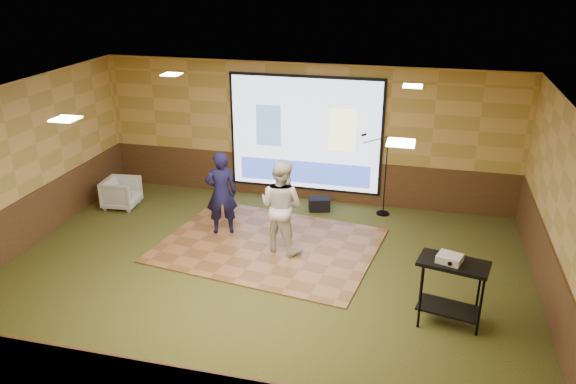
% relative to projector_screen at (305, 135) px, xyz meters
% --- Properties ---
extents(ground, '(9.00, 9.00, 0.00)m').
position_rel_projector_screen_xyz_m(ground, '(0.00, -3.44, -1.47)').
color(ground, '#2D3D1B').
rests_on(ground, ground).
extents(room_shell, '(9.04, 7.04, 3.02)m').
position_rel_projector_screen_xyz_m(room_shell, '(0.00, -3.44, 0.62)').
color(room_shell, tan).
rests_on(room_shell, ground).
extents(wainscot_back, '(9.00, 0.04, 0.95)m').
position_rel_projector_screen_xyz_m(wainscot_back, '(0.00, 0.04, -1.00)').
color(wainscot_back, '#492918').
rests_on(wainscot_back, ground).
extents(wainscot_left, '(0.04, 7.00, 0.95)m').
position_rel_projector_screen_xyz_m(wainscot_left, '(-4.48, -3.44, -1.00)').
color(wainscot_left, '#492918').
rests_on(wainscot_left, ground).
extents(wainscot_right, '(0.04, 7.00, 0.95)m').
position_rel_projector_screen_xyz_m(wainscot_right, '(4.48, -3.44, -1.00)').
color(wainscot_right, '#492918').
rests_on(wainscot_right, ground).
extents(projector_screen, '(3.32, 0.06, 2.52)m').
position_rel_projector_screen_xyz_m(projector_screen, '(0.00, 0.00, 0.00)').
color(projector_screen, black).
rests_on(projector_screen, room_shell).
extents(downlight_nw, '(0.32, 0.32, 0.02)m').
position_rel_projector_screen_xyz_m(downlight_nw, '(-2.20, -1.64, 1.50)').
color(downlight_nw, beige).
rests_on(downlight_nw, room_shell).
extents(downlight_ne, '(0.32, 0.32, 0.02)m').
position_rel_projector_screen_xyz_m(downlight_ne, '(2.20, -1.64, 1.50)').
color(downlight_ne, beige).
rests_on(downlight_ne, room_shell).
extents(downlight_sw, '(0.32, 0.32, 0.02)m').
position_rel_projector_screen_xyz_m(downlight_sw, '(-2.20, -4.94, 1.50)').
color(downlight_sw, beige).
rests_on(downlight_sw, room_shell).
extents(downlight_se, '(0.32, 0.32, 0.02)m').
position_rel_projector_screen_xyz_m(downlight_se, '(2.20, -4.94, 1.50)').
color(downlight_se, beige).
rests_on(downlight_se, room_shell).
extents(dance_floor, '(4.24, 3.46, 0.03)m').
position_rel_projector_screen_xyz_m(dance_floor, '(-0.16, -2.34, -1.46)').
color(dance_floor, '#935D36').
rests_on(dance_floor, ground).
extents(player_left, '(0.70, 0.59, 1.64)m').
position_rel_projector_screen_xyz_m(player_left, '(-1.17, -2.05, -0.63)').
color(player_left, '#141239').
rests_on(player_left, dance_floor).
extents(player_right, '(1.00, 0.89, 1.73)m').
position_rel_projector_screen_xyz_m(player_right, '(0.11, -2.45, -0.58)').
color(player_right, silver).
rests_on(player_right, dance_floor).
extents(av_table, '(0.97, 0.51, 1.02)m').
position_rel_projector_screen_xyz_m(av_table, '(3.03, -4.03, -0.75)').
color(av_table, black).
rests_on(av_table, ground).
extents(projector, '(0.40, 0.36, 0.11)m').
position_rel_projector_screen_xyz_m(projector, '(2.96, -4.05, -0.40)').
color(projector, silver).
rests_on(projector, av_table).
extents(mic_stand, '(0.68, 0.28, 1.73)m').
position_rel_projector_screen_xyz_m(mic_stand, '(1.72, -0.38, -0.98)').
color(mic_stand, black).
rests_on(mic_stand, ground).
extents(banquet_chair, '(0.76, 0.74, 0.64)m').
position_rel_projector_screen_xyz_m(banquet_chair, '(-3.72, -1.36, -1.16)').
color(banquet_chair, gray).
rests_on(banquet_chair, ground).
extents(duffel_bag, '(0.51, 0.41, 0.27)m').
position_rel_projector_screen_xyz_m(duffel_bag, '(0.44, -0.51, -1.34)').
color(duffel_bag, black).
rests_on(duffel_bag, ground).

